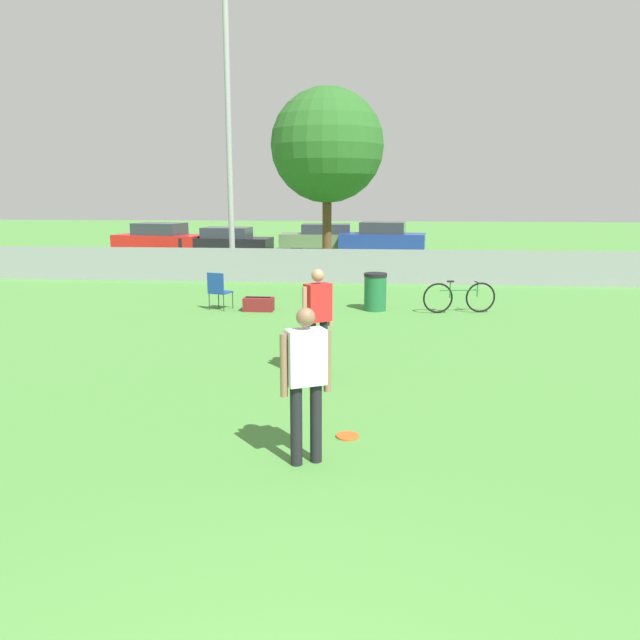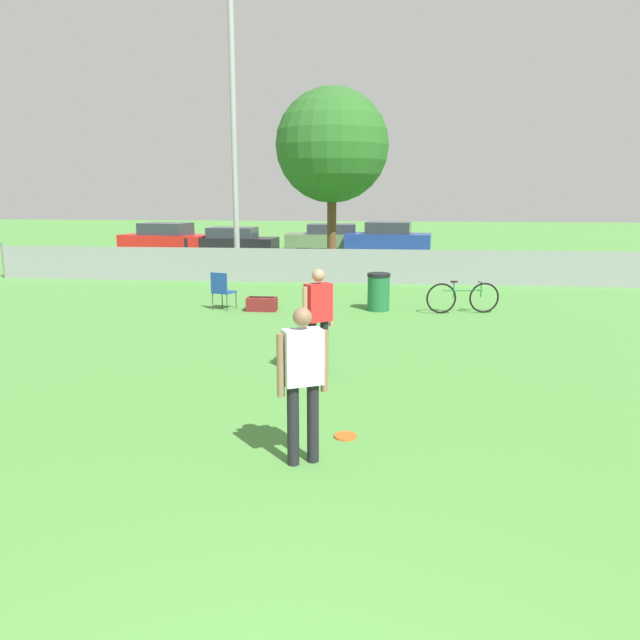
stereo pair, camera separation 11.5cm
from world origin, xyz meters
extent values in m
cube|color=gray|center=(0.00, 18.00, 0.55)|extent=(24.77, 0.03, 1.10)
cylinder|color=slate|center=(-12.38, 18.00, 0.61)|extent=(0.07, 0.07, 1.21)
cylinder|color=#9E9EA3|center=(-4.68, 19.69, 4.74)|extent=(0.20, 0.20, 9.48)
cylinder|color=brown|center=(-1.38, 20.17, 1.49)|extent=(0.32, 0.32, 2.99)
sphere|color=#286023|center=(-1.38, 20.17, 4.44)|extent=(3.88, 3.88, 3.88)
cylinder|color=black|center=(-0.59, 7.65, 0.45)|extent=(0.13, 0.13, 0.90)
cylinder|color=black|center=(-0.41, 7.79, 0.45)|extent=(0.13, 0.13, 0.90)
cube|color=red|center=(-0.50, 7.72, 1.20)|extent=(0.46, 0.43, 0.60)
sphere|color=tan|center=(-0.50, 7.72, 1.63)|extent=(0.20, 0.20, 0.20)
cylinder|color=tan|center=(-0.69, 7.57, 1.13)|extent=(0.08, 0.08, 0.67)
cylinder|color=tan|center=(-0.31, 7.88, 1.13)|extent=(0.08, 0.08, 0.67)
cylinder|color=black|center=(-0.41, 4.39, 0.45)|extent=(0.13, 0.13, 0.90)
cylinder|color=black|center=(-0.21, 4.49, 0.45)|extent=(0.13, 0.13, 0.90)
cube|color=silver|center=(-0.31, 4.44, 1.20)|extent=(0.47, 0.38, 0.60)
sphere|color=#8C664C|center=(-0.31, 4.44, 1.63)|extent=(0.20, 0.20, 0.20)
cylinder|color=#8C664C|center=(-0.53, 4.34, 1.13)|extent=(0.08, 0.08, 0.67)
cylinder|color=#8C664C|center=(-0.09, 4.55, 1.13)|extent=(0.08, 0.08, 0.67)
cylinder|color=#E5591E|center=(0.10, 5.22, 0.01)|extent=(0.28, 0.28, 0.03)
torus|color=#E5591E|center=(0.10, 5.22, 0.01)|extent=(0.28, 0.28, 0.03)
cylinder|color=#333338|center=(-3.21, 13.36, 0.21)|extent=(0.02, 0.02, 0.42)
cylinder|color=#333338|center=(-3.60, 13.49, 0.21)|extent=(0.02, 0.02, 0.42)
cylinder|color=#333338|center=(-3.34, 12.96, 0.21)|extent=(0.02, 0.02, 0.42)
cylinder|color=#333338|center=(-3.74, 13.09, 0.21)|extent=(0.02, 0.02, 0.42)
cube|color=navy|center=(-3.47, 13.22, 0.43)|extent=(0.59, 0.59, 0.03)
cube|color=navy|center=(-3.54, 13.01, 0.69)|extent=(0.45, 0.17, 0.50)
torus|color=black|center=(1.90, 13.21, 0.37)|extent=(0.74, 0.18, 0.74)
torus|color=black|center=(2.94, 13.41, 0.37)|extent=(0.74, 0.18, 0.74)
cylinder|color=#267238|center=(2.42, 13.31, 0.56)|extent=(0.97, 0.21, 0.04)
cylinder|color=#267238|center=(2.19, 13.27, 0.56)|extent=(0.03, 0.03, 0.38)
cylinder|color=#267238|center=(2.86, 13.39, 0.56)|extent=(0.03, 0.03, 0.35)
cube|color=black|center=(2.19, 13.27, 0.77)|extent=(0.17, 0.09, 0.04)
cylinder|color=black|center=(2.86, 13.39, 0.74)|extent=(0.11, 0.44, 0.03)
cylinder|color=#1E6638|center=(0.38, 13.44, 0.43)|extent=(0.54, 0.54, 0.85)
cylinder|color=black|center=(0.38, 13.44, 0.89)|extent=(0.57, 0.57, 0.08)
cube|color=maroon|center=(-2.49, 13.10, 0.16)|extent=(0.73, 0.40, 0.33)
cube|color=black|center=(-2.49, 13.10, 0.34)|extent=(0.62, 0.04, 0.02)
cylinder|color=black|center=(-8.32, 27.13, 0.32)|extent=(0.66, 0.29, 0.64)
cylinder|color=black|center=(-8.60, 25.62, 0.32)|extent=(0.66, 0.29, 0.64)
cylinder|color=black|center=(-10.88, 27.59, 0.32)|extent=(0.66, 0.29, 0.64)
cylinder|color=black|center=(-11.15, 26.08, 0.32)|extent=(0.66, 0.29, 0.64)
cube|color=red|center=(-9.74, 26.60, 0.55)|extent=(4.43, 2.47, 0.72)
cube|color=#2D333D|center=(-9.74, 26.60, 1.18)|extent=(2.41, 1.91, 0.54)
cylinder|color=black|center=(-5.16, 26.82, 0.32)|extent=(0.64, 0.22, 0.63)
cylinder|color=black|center=(-5.25, 25.38, 0.32)|extent=(0.64, 0.22, 0.63)
cylinder|color=black|center=(-7.64, 26.98, 0.32)|extent=(0.64, 0.22, 0.63)
cylinder|color=black|center=(-7.73, 25.53, 0.32)|extent=(0.64, 0.22, 0.63)
cube|color=black|center=(-6.45, 26.18, 0.52)|extent=(4.10, 1.92, 0.62)
cube|color=#2D333D|center=(-6.45, 26.18, 1.06)|extent=(2.17, 1.60, 0.47)
cylinder|color=black|center=(-0.77, 29.93, 0.31)|extent=(0.63, 0.20, 0.63)
cylinder|color=black|center=(-0.71, 28.41, 0.31)|extent=(0.63, 0.20, 0.63)
cylinder|color=black|center=(-3.58, 29.83, 0.31)|extent=(0.63, 0.20, 0.63)
cylinder|color=black|center=(-3.52, 28.31, 0.31)|extent=(0.63, 0.20, 0.63)
cube|color=#59724C|center=(-2.15, 29.12, 0.52)|extent=(4.59, 1.90, 0.64)
cube|color=#2D333D|center=(-2.15, 29.12, 1.08)|extent=(2.41, 1.61, 0.48)
cylinder|color=black|center=(1.95, 28.96, 0.32)|extent=(0.65, 0.24, 0.63)
cylinder|color=black|center=(1.80, 27.40, 0.32)|extent=(0.65, 0.24, 0.63)
cylinder|color=black|center=(-0.53, 29.21, 0.32)|extent=(0.65, 0.24, 0.63)
cylinder|color=black|center=(-0.68, 27.64, 0.32)|extent=(0.65, 0.24, 0.63)
cube|color=navy|center=(0.64, 28.30, 0.55)|extent=(4.17, 2.18, 0.73)
cube|color=#2D333D|center=(0.64, 28.30, 1.19)|extent=(2.23, 1.77, 0.55)
camera|label=1|loc=(0.42, -1.87, 2.92)|focal=35.00mm
camera|label=2|loc=(0.54, -1.86, 2.92)|focal=35.00mm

